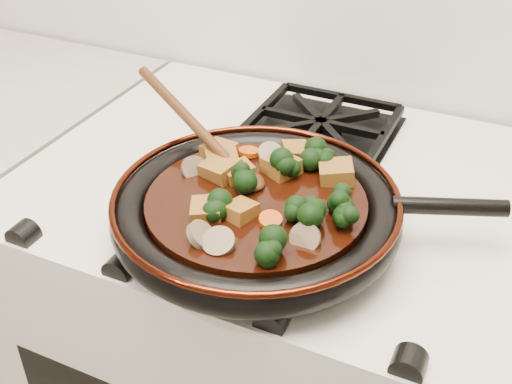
% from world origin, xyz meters
% --- Properties ---
extents(stove, '(0.76, 0.60, 0.90)m').
position_xyz_m(stove, '(0.00, 1.69, 0.45)').
color(stove, silver).
rests_on(stove, ground).
extents(burner_grate_front, '(0.23, 0.23, 0.03)m').
position_xyz_m(burner_grate_front, '(0.00, 1.55, 0.91)').
color(burner_grate_front, black).
rests_on(burner_grate_front, stove).
extents(burner_grate_back, '(0.23, 0.23, 0.03)m').
position_xyz_m(burner_grate_back, '(0.00, 1.83, 0.91)').
color(burner_grate_back, black).
rests_on(burner_grate_back, stove).
extents(skillet, '(0.47, 0.36, 0.05)m').
position_xyz_m(skillet, '(0.02, 1.54, 0.94)').
color(skillet, black).
rests_on(skillet, burner_grate_front).
extents(braising_sauce, '(0.28, 0.28, 0.02)m').
position_xyz_m(braising_sauce, '(0.02, 1.54, 0.95)').
color(braising_sauce, black).
rests_on(braising_sauce, skillet).
extents(tofu_cube_0, '(0.04, 0.04, 0.03)m').
position_xyz_m(tofu_cube_0, '(0.02, 1.50, 0.97)').
color(tofu_cube_0, brown).
rests_on(tofu_cube_0, braising_sauce).
extents(tofu_cube_1, '(0.05, 0.05, 0.03)m').
position_xyz_m(tofu_cube_1, '(-0.02, 1.49, 0.97)').
color(tofu_cube_1, brown).
rests_on(tofu_cube_1, braising_sauce).
extents(tofu_cube_2, '(0.06, 0.06, 0.03)m').
position_xyz_m(tofu_cube_2, '(0.09, 1.63, 0.97)').
color(tofu_cube_2, brown).
rests_on(tofu_cube_2, braising_sauce).
extents(tofu_cube_3, '(0.06, 0.05, 0.03)m').
position_xyz_m(tofu_cube_3, '(-0.05, 1.57, 0.97)').
color(tofu_cube_3, brown).
rests_on(tofu_cube_3, braising_sauce).
extents(tofu_cube_4, '(0.05, 0.05, 0.03)m').
position_xyz_m(tofu_cube_4, '(-0.07, 1.61, 0.97)').
color(tofu_cube_4, brown).
rests_on(tofu_cube_4, braising_sauce).
extents(tofu_cube_5, '(0.05, 0.05, 0.02)m').
position_xyz_m(tofu_cube_5, '(0.02, 1.66, 0.97)').
color(tofu_cube_5, brown).
rests_on(tofu_cube_5, braising_sauce).
extents(tofu_cube_6, '(0.06, 0.06, 0.03)m').
position_xyz_m(tofu_cube_6, '(-0.06, 1.60, 0.97)').
color(tofu_cube_6, brown).
rests_on(tofu_cube_6, braising_sauce).
extents(tofu_cube_7, '(0.05, 0.05, 0.03)m').
position_xyz_m(tofu_cube_7, '(-0.02, 1.58, 0.97)').
color(tofu_cube_7, brown).
rests_on(tofu_cube_7, braising_sauce).
extents(tofu_cube_8, '(0.06, 0.06, 0.03)m').
position_xyz_m(tofu_cube_8, '(0.02, 1.61, 0.97)').
color(tofu_cube_8, brown).
rests_on(tofu_cube_8, braising_sauce).
extents(broccoli_floret_0, '(0.08, 0.07, 0.07)m').
position_xyz_m(broccoli_floret_0, '(0.13, 1.56, 0.97)').
color(broccoli_floret_0, black).
rests_on(broccoli_floret_0, braising_sauce).
extents(broccoli_floret_1, '(0.08, 0.09, 0.06)m').
position_xyz_m(broccoli_floret_1, '(0.08, 1.44, 0.97)').
color(broccoli_floret_1, black).
rests_on(broccoli_floret_1, braising_sauce).
extents(broccoli_floret_2, '(0.08, 0.07, 0.06)m').
position_xyz_m(broccoli_floret_2, '(-0.00, 1.55, 0.97)').
color(broccoli_floret_2, black).
rests_on(broccoli_floret_2, braising_sauce).
extents(broccoli_floret_3, '(0.07, 0.07, 0.06)m').
position_xyz_m(broccoli_floret_3, '(0.09, 1.52, 0.97)').
color(broccoli_floret_3, black).
rests_on(broccoli_floret_3, braising_sauce).
extents(broccoli_floret_4, '(0.08, 0.09, 0.06)m').
position_xyz_m(broccoli_floret_4, '(-0.00, 1.49, 0.97)').
color(broccoli_floret_4, black).
rests_on(broccoli_floret_4, braising_sauce).
extents(broccoli_floret_5, '(0.09, 0.09, 0.07)m').
position_xyz_m(broccoli_floret_5, '(0.06, 1.65, 0.97)').
color(broccoli_floret_5, black).
rests_on(broccoli_floret_5, braising_sauce).
extents(broccoli_floret_6, '(0.08, 0.08, 0.07)m').
position_xyz_m(broccoli_floret_6, '(0.13, 1.54, 0.97)').
color(broccoli_floret_6, black).
rests_on(broccoli_floret_6, braising_sauce).
extents(broccoli_floret_7, '(0.08, 0.08, 0.07)m').
position_xyz_m(broccoli_floret_7, '(0.03, 1.61, 0.97)').
color(broccoli_floret_7, black).
rests_on(broccoli_floret_7, braising_sauce).
extents(carrot_coin_0, '(0.03, 0.03, 0.01)m').
position_xyz_m(carrot_coin_0, '(0.06, 1.50, 0.96)').
color(carrot_coin_0, '#C54105').
rests_on(carrot_coin_0, braising_sauce).
extents(carrot_coin_1, '(0.03, 0.03, 0.02)m').
position_xyz_m(carrot_coin_1, '(0.05, 1.64, 0.96)').
color(carrot_coin_1, '#C54105').
rests_on(carrot_coin_1, braising_sauce).
extents(carrot_coin_2, '(0.03, 0.03, 0.01)m').
position_xyz_m(carrot_coin_2, '(-0.04, 1.63, 0.96)').
color(carrot_coin_2, '#C54105').
rests_on(carrot_coin_2, braising_sauce).
extents(carrot_coin_3, '(0.03, 0.03, 0.02)m').
position_xyz_m(carrot_coin_3, '(-0.04, 1.59, 0.96)').
color(carrot_coin_3, '#C54105').
rests_on(carrot_coin_3, braising_sauce).
extents(mushroom_slice_0, '(0.04, 0.04, 0.02)m').
position_xyz_m(mushroom_slice_0, '(0.02, 1.44, 0.97)').
color(mushroom_slice_0, brown).
rests_on(mushroom_slice_0, braising_sauce).
extents(mushroom_slice_1, '(0.04, 0.04, 0.03)m').
position_xyz_m(mushroom_slice_1, '(-0.00, 1.44, 0.97)').
color(mushroom_slice_1, brown).
rests_on(mushroom_slice_1, braising_sauce).
extents(mushroom_slice_2, '(0.05, 0.05, 0.02)m').
position_xyz_m(mushroom_slice_2, '(-0.01, 1.64, 0.97)').
color(mushroom_slice_2, brown).
rests_on(mushroom_slice_2, braising_sauce).
extents(mushroom_slice_3, '(0.04, 0.04, 0.03)m').
position_xyz_m(mushroom_slice_3, '(-0.08, 1.56, 0.97)').
color(mushroom_slice_3, brown).
rests_on(mushroom_slice_3, braising_sauce).
extents(mushroom_slice_4, '(0.04, 0.03, 0.03)m').
position_xyz_m(mushroom_slice_4, '(0.11, 1.49, 0.97)').
color(mushroom_slice_4, brown).
rests_on(mushroom_slice_4, braising_sauce).
extents(wooden_spoon, '(0.15, 0.09, 0.25)m').
position_xyz_m(wooden_spoon, '(-0.07, 1.60, 0.98)').
color(wooden_spoon, '#44240E').
rests_on(wooden_spoon, braising_sauce).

